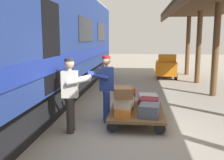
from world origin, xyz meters
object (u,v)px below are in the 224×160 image
at_px(suitcase_burgundy_valise, 124,99).
at_px(porter_in_overalls, 106,86).
at_px(suitcase_navy_fabric, 125,107).
at_px(baggage_tug, 166,67).
at_px(suitcase_slate_roller, 149,110).
at_px(suitcase_maroon_trunk, 148,101).
at_px(suitcase_cream_canvas, 124,102).
at_px(suitcase_orange_carryall, 124,112).
at_px(suitcase_olive_duffel, 149,107).
at_px(suitcase_gray_aluminum, 148,100).
at_px(suitcase_red_plastic, 127,93).
at_px(suitcase_brown_leather, 123,92).
at_px(suitcase_black_hardshell, 126,101).
at_px(porter_by_door, 71,93).
at_px(luggage_cart, 137,112).

height_order(suitcase_burgundy_valise, porter_in_overalls, porter_in_overalls).
relative_size(suitcase_navy_fabric, baggage_tug, 0.35).
bearing_deg(suitcase_slate_roller, suitcase_maroon_trunk, -88.79).
bearing_deg(baggage_tug, suitcase_cream_canvas, 77.78).
bearing_deg(suitcase_maroon_trunk, suitcase_cream_canvas, 41.47).
xyz_separation_m(suitcase_orange_carryall, baggage_tug, (-1.77, -8.15, 0.20)).
bearing_deg(suitcase_burgundy_valise, suitcase_olive_duffel, 179.70).
height_order(suitcase_orange_carryall, suitcase_navy_fabric, suitcase_orange_carryall).
bearing_deg(suitcase_navy_fabric, suitcase_burgundy_valise, -5.62).
distance_m(suitcase_gray_aluminum, suitcase_red_plastic, 0.60).
xyz_separation_m(suitcase_gray_aluminum, suitcase_cream_canvas, (0.59, 1.02, 0.17)).
bearing_deg(suitcase_brown_leather, porter_in_overalls, -48.97).
height_order(suitcase_burgundy_valise, suitcase_red_plastic, suitcase_red_plastic).
xyz_separation_m(suitcase_slate_roller, porter_in_overalls, (1.10, -0.56, 0.44)).
height_order(suitcase_navy_fabric, baggage_tug, baggage_tug).
bearing_deg(suitcase_slate_roller, suitcase_burgundy_valise, -39.37).
relative_size(suitcase_navy_fabric, suitcase_brown_leather, 1.19).
bearing_deg(suitcase_slate_roller, suitcase_black_hardshell, -59.87).
bearing_deg(suitcase_maroon_trunk, suitcase_olive_duffel, 121.53).
bearing_deg(porter_by_door, suitcase_orange_carryall, -166.34).
xyz_separation_m(suitcase_brown_leather, porter_in_overalls, (0.49, -0.56, 0.02)).
bearing_deg(suitcase_navy_fabric, baggage_tug, -103.07).
bearing_deg(porter_in_overalls, suitcase_orange_carryall, 131.99).
bearing_deg(suitcase_black_hardshell, porter_by_door, 48.32).
xyz_separation_m(suitcase_slate_roller, suitcase_red_plastic, (0.57, -1.00, 0.18)).
height_order(suitcase_slate_roller, suitcase_maroon_trunk, suitcase_maroon_trunk).
bearing_deg(suitcase_burgundy_valise, suitcase_slate_roller, 140.63).
height_order(suitcase_gray_aluminum, porter_in_overalls, porter_in_overalls).
bearing_deg(luggage_cart, porter_in_overalls, -2.64).
xyz_separation_m(suitcase_olive_duffel, suitcase_red_plastic, (0.57, -0.48, 0.25)).
xyz_separation_m(suitcase_olive_duffel, suitcase_orange_carryall, (0.60, 0.52, 0.01)).
bearing_deg(porter_by_door, suitcase_olive_duffel, -155.67).
distance_m(suitcase_cream_canvas, baggage_tug, 8.31).
relative_size(suitcase_slate_roller, suitcase_brown_leather, 1.02).
distance_m(suitcase_gray_aluminum, suitcase_slate_roller, 1.04).
bearing_deg(porter_in_overalls, suitcase_gray_aluminum, -156.39).
bearing_deg(suitcase_black_hardshell, suitcase_navy_fabric, 90.00).
distance_m(suitcase_slate_roller, suitcase_cream_canvas, 0.62).
distance_m(luggage_cart, porter_in_overalls, 1.03).
height_order(suitcase_slate_roller, suitcase_brown_leather, suitcase_brown_leather).
relative_size(suitcase_burgundy_valise, suitcase_maroon_trunk, 0.99).
xyz_separation_m(luggage_cart, suitcase_brown_leather, (0.31, 0.52, 0.61)).
relative_size(suitcase_black_hardshell, porter_by_door, 0.28).
height_order(suitcase_black_hardshell, suitcase_maroon_trunk, suitcase_maroon_trunk).
bearing_deg(suitcase_red_plastic, suitcase_burgundy_valise, 82.28).
height_order(suitcase_black_hardshell, suitcase_cream_canvas, suitcase_cream_canvas).
xyz_separation_m(luggage_cart, suitcase_maroon_trunk, (-0.29, -0.02, 0.28)).
xyz_separation_m(suitcase_orange_carryall, suitcase_navy_fabric, (0.00, -0.52, -0.01)).
distance_m(suitcase_slate_roller, suitcase_burgundy_valise, 0.83).
distance_m(suitcase_gray_aluminum, suitcase_brown_leather, 1.28).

